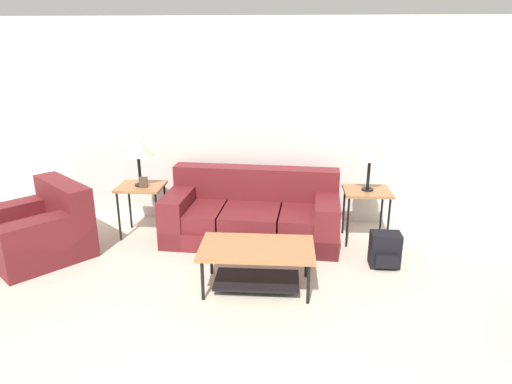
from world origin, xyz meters
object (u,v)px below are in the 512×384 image
armchair (40,231)px  side_table_left (141,191)px  couch (252,215)px  backpack (385,250)px  table_lamp_right (370,151)px  side_table_right (367,196)px  table_lamp_left (138,147)px  coffee_table (257,257)px

armchair → side_table_left: armchair is taller
couch → side_table_left: couch is taller
armchair → backpack: (3.80, -0.03, -0.10)m
table_lamp_right → couch: bearing=-179.4°
side_table_right → table_lamp_right: table_lamp_right is taller
table_lamp_left → side_table_left: bearing=0.0°
couch → side_table_left: (-1.36, 0.01, 0.28)m
side_table_left → armchair: bearing=-146.7°
table_lamp_right → armchair: bearing=-170.2°
couch → coffee_table: bearing=-83.7°
table_lamp_right → backpack: (0.11, -0.67, -0.93)m
table_lamp_left → couch: bearing=-0.6°
armchair → table_lamp_right: bearing=9.8°
armchair → backpack: 3.80m
couch → side_table_left: 1.39m
coffee_table → backpack: size_ratio=2.89×
armchair → side_table_right: 3.76m
couch → backpack: bearing=-23.9°
backpack → side_table_left: bearing=166.8°
side_table_right → table_lamp_left: bearing=180.0°
armchair → table_lamp_right: 3.84m
couch → table_lamp_right: size_ratio=3.57×
side_table_left → coffee_table: bearing=-39.1°
side_table_right → backpack: (0.11, -0.67, -0.39)m
couch → table_lamp_right: table_lamp_right is taller
coffee_table → side_table_right: bearing=44.8°
table_lamp_left → table_lamp_right: same height
table_lamp_right → backpack: table_lamp_right is taller
side_table_right → table_lamp_right: 0.54m
side_table_right → backpack: side_table_right is taller
couch → armchair: bearing=-165.0°
armchair → side_table_left: (0.97, 0.64, 0.29)m
side_table_right → backpack: 0.78m
couch → side_table_right: bearing=0.6°
couch → side_table_right: couch is taller
coffee_table → side_table_right: (1.22, 1.21, 0.24)m
coffee_table → table_lamp_right: size_ratio=1.85×
side_table_left → couch: bearing=-0.6°
side_table_right → couch: bearing=-179.4°
side_table_right → table_lamp_left: (-2.72, 0.00, 0.54)m
table_lamp_left → backpack: table_lamp_left is taller
table_lamp_left → table_lamp_right: bearing=0.0°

